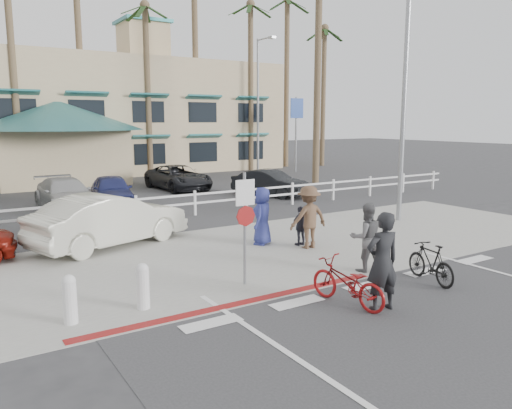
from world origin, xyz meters
TOP-DOWN VIEW (x-y plane):
  - ground at (0.00, 0.00)m, footprint 140.00×140.00m
  - bike_path at (0.00, -2.00)m, footprint 12.00×16.00m
  - sidewalk_plaza at (0.00, 4.50)m, footprint 22.00×7.00m
  - cross_street at (0.00, 8.50)m, footprint 40.00×5.00m
  - parking_lot at (0.00, 18.00)m, footprint 50.00×16.00m
  - curb_red at (-3.00, 1.20)m, footprint 7.00×0.25m
  - rail_fence at (0.50, 10.50)m, footprint 29.40×0.16m
  - building at (2.00, 31.00)m, footprint 28.00×16.00m
  - sign_post at (-2.30, 2.20)m, footprint 0.50×0.10m
  - bollard_0 at (-4.80, 2.00)m, footprint 0.26×0.26m
  - bollard_1 at (-6.20, 2.00)m, footprint 0.26×0.26m
  - streetlight_0 at (6.50, 5.50)m, footprint 0.60×2.00m
  - streetlight_1 at (12.00, 24.00)m, footprint 0.60×2.00m
  - info_sign at (14.00, 22.00)m, footprint 1.20×0.16m
  - palm_3 at (-4.00, 25.00)m, footprint 4.00×4.00m
  - palm_4 at (0.00, 26.00)m, footprint 4.00×4.00m
  - palm_5 at (4.00, 25.00)m, footprint 4.00×4.00m
  - palm_6 at (8.00, 26.00)m, footprint 4.00×4.00m
  - palm_7 at (12.00, 25.00)m, footprint 4.00×4.00m
  - palm_8 at (16.00, 26.00)m, footprint 4.00×4.00m
  - palm_9 at (19.00, 25.00)m, footprint 4.00×4.00m
  - palm_11 at (11.00, 16.00)m, footprint 4.00×4.00m
  - bike_red at (-1.22, -0.04)m, footprint 0.92×1.90m
  - rider_red at (-0.81, -0.58)m, footprint 0.80×0.60m
  - bike_black at (1.44, 0.02)m, footprint 0.76×1.63m
  - rider_black at (0.80, 1.48)m, footprint 1.02×0.91m
  - pedestrian_a at (1.02, 4.05)m, footprint 1.25×0.78m
  - pedestrian_child at (1.00, 4.40)m, footprint 0.71×0.30m
  - pedestrian_b at (0.11, 5.15)m, footprint 1.02×0.99m
  - car_white_sedan at (-3.86, 7.46)m, footprint 5.09×3.14m
  - lot_car_1 at (-3.66, 14.54)m, footprint 2.05×4.67m
  - lot_car_2 at (-1.70, 14.56)m, footprint 2.25×4.22m
  - lot_car_3 at (5.83, 13.21)m, footprint 2.78×4.19m
  - lot_car_5 at (2.92, 17.87)m, footprint 2.49×4.89m

SIDE VIEW (x-z plane):
  - ground at x=0.00m, z-range 0.00..0.00m
  - parking_lot at x=0.00m, z-range 0.00..0.01m
  - bike_path at x=0.00m, z-range 0.00..0.01m
  - cross_street at x=0.00m, z-range 0.00..0.01m
  - sidewalk_plaza at x=0.00m, z-range 0.00..0.01m
  - curb_red at x=-3.00m, z-range 0.00..0.02m
  - bike_black at x=1.44m, z-range 0.00..0.94m
  - bollard_0 at x=-4.80m, z-range 0.00..0.95m
  - bollard_1 at x=-6.20m, z-range 0.00..0.95m
  - bike_red at x=-1.22m, z-range 0.00..0.96m
  - rail_fence at x=0.50m, z-range 0.00..1.00m
  - pedestrian_child at x=1.00m, z-range 0.00..1.21m
  - lot_car_3 at x=5.83m, z-range 0.00..1.30m
  - lot_car_5 at x=2.92m, z-range 0.00..1.32m
  - lot_car_1 at x=-3.66m, z-range 0.00..1.33m
  - lot_car_2 at x=-1.70m, z-range 0.00..1.36m
  - car_white_sedan at x=-3.86m, z-range 0.00..1.58m
  - rider_black at x=0.80m, z-range 0.00..1.73m
  - pedestrian_b at x=0.11m, z-range 0.00..1.76m
  - pedestrian_a at x=1.02m, z-range 0.00..1.86m
  - rider_red at x=-0.81m, z-range 0.00..1.99m
  - sign_post at x=-2.30m, z-range 0.00..2.90m
  - info_sign at x=14.00m, z-range 0.00..5.60m
  - streetlight_0 at x=6.50m, z-range 0.00..9.00m
  - streetlight_1 at x=12.00m, z-range 0.00..9.50m
  - building at x=2.00m, z-range 0.00..11.30m
  - palm_5 at x=4.00m, z-range 0.00..13.00m
  - palm_9 at x=19.00m, z-range 0.00..13.00m
  - palm_3 at x=-4.00m, z-range 0.00..14.00m
  - palm_7 at x=12.00m, z-range 0.00..14.00m
  - palm_11 at x=11.00m, z-range 0.00..14.00m
  - palm_4 at x=0.00m, z-range 0.00..15.00m
  - palm_8 at x=16.00m, z-range 0.00..15.00m
  - palm_6 at x=8.00m, z-range 0.00..17.00m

